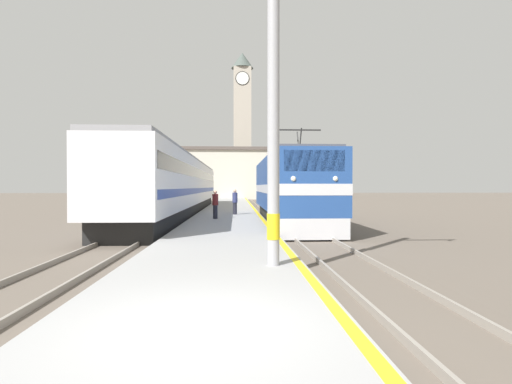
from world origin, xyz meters
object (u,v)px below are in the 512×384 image
Objects in this scene: locomotive_train at (289,189)px; second_waiting_passenger at (235,201)px; person_on_platform at (215,204)px; clock_tower at (242,121)px; catenary_mast at (276,78)px; passenger_train at (182,185)px.

locomotive_train is 5.10m from second_waiting_passenger.
person_on_platform is (-4.13, 0.57, -0.82)m from locomotive_train.
locomotive_train is 60.26m from clock_tower.
person_on_platform is at bearing 98.86° from catenary_mast.
clock_tower reaches higher than person_on_platform.
clock_tower is (0.34, 71.68, 10.75)m from catenary_mast.
passenger_train is 21.39× the size of person_on_platform.
locomotive_train is at bearing -50.69° from passenger_train.
passenger_train is 1.19× the size of clock_tower.
person_on_platform is 0.06× the size of clock_tower.
locomotive_train is at bearing -53.05° from second_waiting_passenger.
locomotive_train is 0.43× the size of passenger_train.
locomotive_train is 11.23m from passenger_train.
passenger_train reaches higher than second_waiting_passenger.
clock_tower is (1.34, 54.70, 14.22)m from second_waiting_passenger.
second_waiting_passenger is at bearing -48.78° from passenger_train.
person_on_platform is (-2.11, 13.53, -3.48)m from catenary_mast.
second_waiting_passenger reaches higher than person_on_platform.
second_waiting_passenger is (1.11, 3.45, 0.02)m from person_on_platform.
passenger_train is at bearing -96.19° from clock_tower.
second_waiting_passenger is 56.53m from clock_tower.
catenary_mast is (-2.03, -12.96, 2.67)m from locomotive_train.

